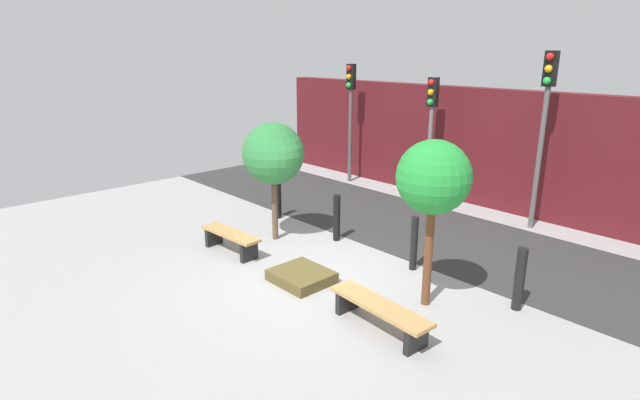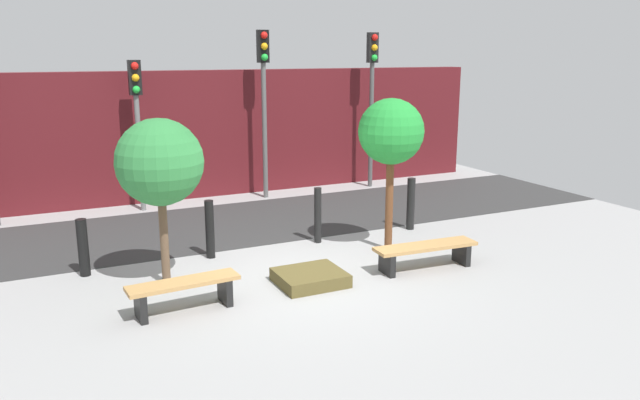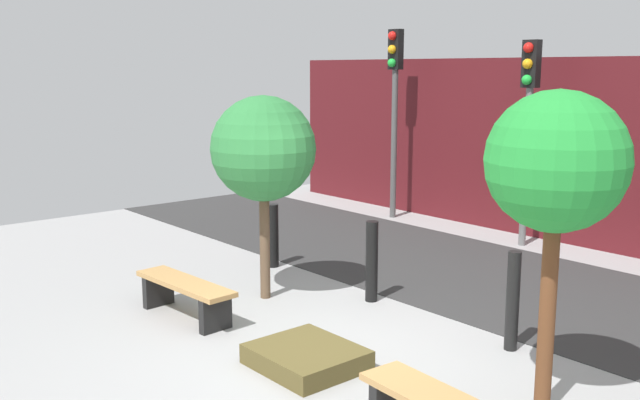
% 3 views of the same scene
% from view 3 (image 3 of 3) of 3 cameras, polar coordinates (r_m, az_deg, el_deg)
% --- Properties ---
extents(ground_plane, '(18.00, 18.00, 0.00)m').
position_cam_3_polar(ground_plane, '(7.61, 0.07, -12.81)').
color(ground_plane, '#979797').
extents(road_strip, '(18.00, 3.54, 0.01)m').
position_cam_3_polar(road_strip, '(10.33, 16.49, -6.85)').
color(road_strip, '#303030').
rests_on(road_strip, ground).
extents(bench_left, '(1.63, 0.51, 0.46)m').
position_cam_3_polar(bench_left, '(8.90, -10.74, -7.22)').
color(bench_left, black).
rests_on(bench_left, ground).
extents(planter_bed, '(1.05, 0.93, 0.21)m').
position_cam_3_polar(planter_bed, '(7.45, -1.09, -12.46)').
color(planter_bed, brown).
rests_on(planter_bed, ground).
extents(tree_behind_left_bench, '(1.36, 1.36, 2.68)m').
position_cam_3_polar(tree_behind_left_bench, '(9.19, -4.55, 4.05)').
color(tree_behind_left_bench, brown).
rests_on(tree_behind_left_bench, ground).
extents(tree_behind_right_bench, '(1.21, 1.21, 2.85)m').
position_cam_3_polar(tree_behind_right_bench, '(6.29, 18.38, 2.70)').
color(tree_behind_right_bench, brown).
rests_on(tree_behind_right_bench, ground).
extents(bollard_far_left, '(0.18, 0.18, 0.98)m').
position_cam_3_polar(bollard_far_left, '(10.93, -3.79, -2.86)').
color(bollard_far_left, black).
rests_on(bollard_far_left, ground).
extents(bollard_left, '(0.16, 0.16, 1.07)m').
position_cam_3_polar(bollard_left, '(9.32, 4.16, -4.92)').
color(bollard_left, black).
rests_on(bollard_left, ground).
extents(bollard_center, '(0.14, 0.14, 1.10)m').
position_cam_3_polar(bollard_center, '(7.99, 15.16, -7.81)').
color(bollard_center, black).
rests_on(bollard_center, ground).
extents(traffic_light_west, '(0.28, 0.27, 3.76)m').
position_cam_3_polar(traffic_light_west, '(14.39, 5.98, 8.79)').
color(traffic_light_west, '#4D4D4D').
rests_on(traffic_light_west, ground).
extents(traffic_light_mid_west, '(0.28, 0.27, 3.47)m').
position_cam_3_polar(traffic_light_mid_west, '(12.47, 16.35, 7.31)').
color(traffic_light_mid_west, slate).
rests_on(traffic_light_mid_west, ground).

